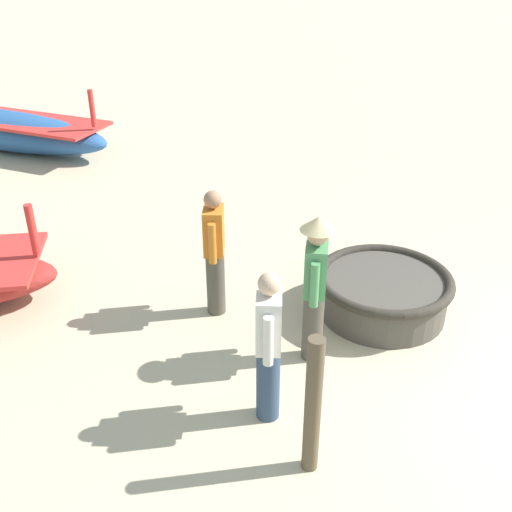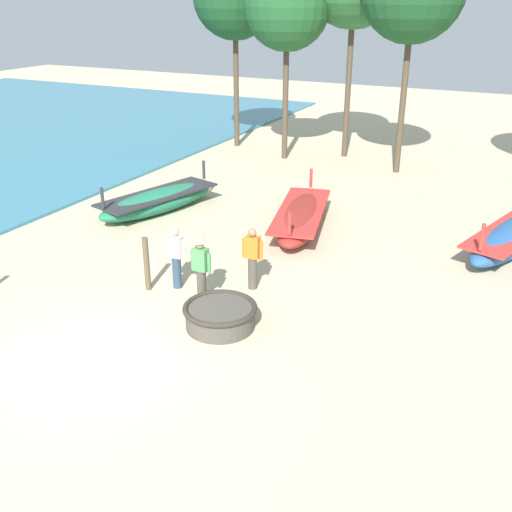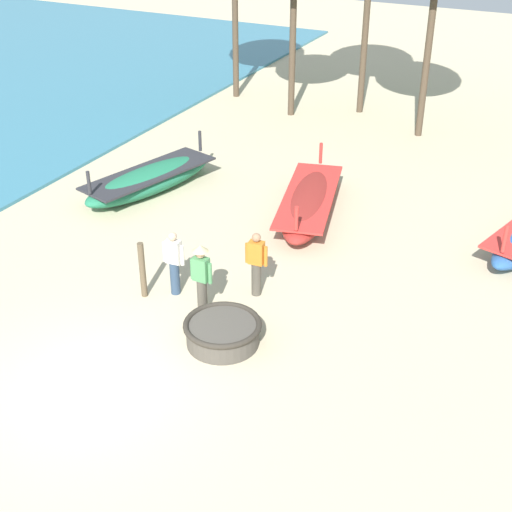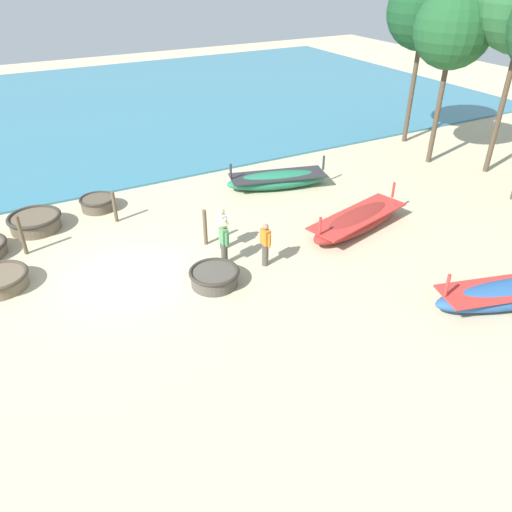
{
  "view_description": "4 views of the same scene",
  "coord_description": "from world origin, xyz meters",
  "views": [
    {
      "loc": [
        -4.55,
        3.19,
        4.11
      ],
      "look_at": [
        1.13,
        3.84,
        0.93
      ],
      "focal_mm": 42.0,
      "sensor_mm": 36.0,
      "label": 1
    },
    {
      "loc": [
        7.32,
        -7.39,
        6.65
      ],
      "look_at": [
        1.6,
        4.07,
        1.02
      ],
      "focal_mm": 42.0,
      "sensor_mm": 36.0,
      "label": 2
    },
    {
      "loc": [
        7.49,
        -7.94,
        8.87
      ],
      "look_at": [
        1.51,
        4.05,
        1.19
      ],
      "focal_mm": 50.0,
      "sensor_mm": 36.0,
      "label": 3
    },
    {
      "loc": [
        13.75,
        -2.72,
        9.16
      ],
      "look_at": [
        2.09,
        3.6,
        0.96
      ],
      "focal_mm": 35.0,
      "sensor_mm": 36.0,
      "label": 4
    }
  ],
  "objects": [
    {
      "name": "long_boat_red_hull",
      "position": [
        0.85,
        8.66,
        0.37
      ],
      "size": [
        2.43,
        4.97,
        1.29
      ],
      "color": "maroon",
      "rests_on": "ground"
    },
    {
      "name": "fisherman_hauling",
      "position": [
        -0.31,
        3.57,
        0.84
      ],
      "size": [
        0.53,
        0.25,
        1.57
      ],
      "color": "#2D425B",
      "rests_on": "ground"
    },
    {
      "name": "long_boat_white_hull",
      "position": [
        -3.98,
        8.0,
        0.38
      ],
      "size": [
        2.46,
        4.78,
        1.31
      ],
      "color": "#237551",
      "rests_on": "ground"
    },
    {
      "name": "mooring_post_inland",
      "position": [
        -0.88,
        3.15,
        0.68
      ],
      "size": [
        0.14,
        0.14,
        1.36
      ],
      "primitive_type": "cylinder",
      "color": "brown",
      "rests_on": "ground"
    },
    {
      "name": "fisherman_standing_right",
      "position": [
        0.63,
        3.18,
        0.96
      ],
      "size": [
        0.53,
        0.36,
        1.67
      ],
      "color": "#4C473D",
      "rests_on": "ground"
    },
    {
      "name": "fisherman_standing_left",
      "position": [
        1.37,
        4.35,
        0.84
      ],
      "size": [
        0.53,
        0.25,
        1.57
      ],
      "color": "#4C473D",
      "rests_on": "ground"
    },
    {
      "name": "ground_plane",
      "position": [
        0.0,
        0.0,
        0.0
      ],
      "size": [
        80.0,
        80.0,
        0.0
      ],
      "primitive_type": "plane",
      "color": "#C6B793"
    },
    {
      "name": "coracle_front_right",
      "position": [
        1.58,
        2.37,
        0.28
      ],
      "size": [
        1.62,
        1.62,
        0.52
      ],
      "color": "#4C473F",
      "rests_on": "ground"
    }
  ]
}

